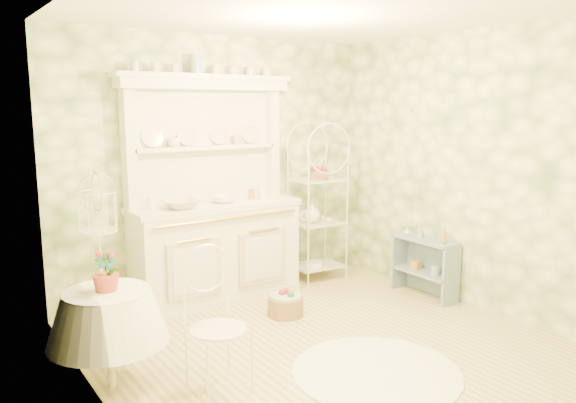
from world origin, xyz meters
TOP-DOWN VIEW (x-y plane):
  - floor at (0.00, 0.00)m, footprint 3.60×3.60m
  - ceiling at (0.00, 0.00)m, footprint 3.60×3.60m
  - wall_left at (-1.80, 0.00)m, footprint 3.60×3.60m
  - wall_right at (1.80, 0.00)m, footprint 3.60×3.60m
  - wall_back at (0.00, 1.80)m, footprint 3.60×3.60m
  - wall_front at (0.00, -1.80)m, footprint 3.60×3.60m
  - kitchen_dresser at (-0.20, 1.52)m, footprint 1.87×0.61m
  - bakers_rack at (1.09, 1.49)m, footprint 0.55×0.42m
  - side_shelf at (1.65, 0.36)m, footprint 0.31×0.76m
  - round_table at (-1.68, 0.28)m, footprint 0.56×0.56m
  - cafe_chair at (-1.06, -0.20)m, footprint 0.48×0.48m
  - birdcage_stand at (-1.42, 1.34)m, footprint 0.36×0.36m
  - floor_basket at (0.12, 0.72)m, footprint 0.35×0.35m
  - lace_rug at (0.03, -0.63)m, footprint 1.54×1.54m
  - bowl_floral at (-0.61, 1.43)m, footprint 0.37×0.37m
  - bowl_white at (-0.12, 1.49)m, footprint 0.25×0.25m
  - cup_left at (-0.55, 1.68)m, footprint 0.15×0.15m
  - cup_right at (0.16, 1.68)m, footprint 0.12×0.12m
  - potted_geranium at (-1.68, 0.26)m, footprint 0.16×0.12m
  - bottle_amber at (1.65, 0.13)m, footprint 0.07×0.07m
  - bottle_blue at (1.62, 0.41)m, footprint 0.06×0.06m
  - bottle_glass at (1.62, 0.60)m, footprint 0.09×0.09m

SIDE VIEW (x-z plane):
  - floor at x=0.00m, z-range 0.00..0.00m
  - lace_rug at x=0.03m, z-range 0.00..0.01m
  - floor_basket at x=0.12m, z-range 0.00..0.23m
  - round_table at x=-1.68m, z-range 0.00..0.60m
  - side_shelf at x=1.65m, z-range 0.00..0.65m
  - cafe_chair at x=-1.06m, z-range 0.00..0.98m
  - bottle_glass at x=1.62m, z-range 0.60..0.69m
  - bottle_blue at x=1.62m, z-range 0.60..0.71m
  - bottle_amber at x=1.65m, z-range 0.60..0.76m
  - birdcage_stand at x=-1.42m, z-range 0.00..1.37m
  - bakers_rack at x=1.09m, z-range 0.00..1.68m
  - potted_geranium at x=-1.68m, z-range 0.71..0.99m
  - bowl_floral at x=-0.61m, z-range 0.98..1.06m
  - bowl_white at x=-0.12m, z-range 0.98..1.06m
  - kitchen_dresser at x=-0.20m, z-range 0.00..2.29m
  - wall_left at x=-1.80m, z-range 1.35..1.35m
  - wall_right at x=1.80m, z-range 1.35..1.35m
  - wall_back at x=0.00m, z-range 1.35..1.35m
  - wall_front at x=0.00m, z-range 1.35..1.35m
  - cup_left at x=-0.55m, z-range 1.56..1.66m
  - cup_right at x=0.16m, z-range 1.56..1.66m
  - ceiling at x=0.00m, z-range 2.70..2.70m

